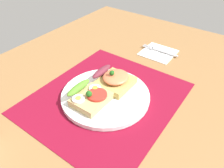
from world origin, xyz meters
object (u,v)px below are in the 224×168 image
at_px(sandwich_egg_tomato, 90,97).
at_px(sandwich_salmon, 114,79).
at_px(napkin, 158,52).
at_px(plate, 106,96).
at_px(fork, 159,50).

xyz_separation_m(sandwich_egg_tomato, sandwich_salmon, (0.09, -0.01, 0.00)).
distance_m(sandwich_salmon, napkin, 0.26).
relative_size(plate, sandwich_salmon, 2.34).
height_order(plate, fork, plate).
relative_size(sandwich_egg_tomato, sandwich_salmon, 0.91).
distance_m(sandwich_salmon, fork, 0.27).
xyz_separation_m(napkin, fork, (0.01, 0.00, 0.00)).
relative_size(napkin, fork, 0.83).
height_order(sandwich_egg_tomato, fork, sandwich_egg_tomato).
bearing_deg(sandwich_salmon, sandwich_egg_tomato, 174.03).
distance_m(plate, fork, 0.31).
height_order(plate, sandwich_egg_tomato, sandwich_egg_tomato).
xyz_separation_m(sandwich_egg_tomato, napkin, (0.35, -0.02, -0.03)).
bearing_deg(fork, sandwich_egg_tomato, 176.63).
bearing_deg(plate, sandwich_salmon, 8.47).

